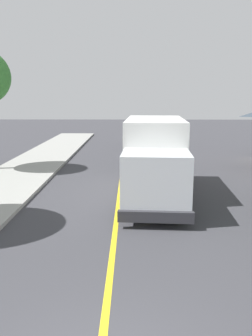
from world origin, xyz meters
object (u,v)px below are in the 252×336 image
at_px(parked_car_far, 145,130).
at_px(box_truck, 155,154).
at_px(parked_car_mid, 152,138).
at_px(parked_car_near, 151,152).

bearing_deg(parked_car_far, box_truck, -91.16).
bearing_deg(box_truck, parked_car_mid, 86.84).
height_order(parked_car_near, parked_car_far, same).
relative_size(box_truck, parked_car_far, 1.64).
bearing_deg(parked_car_mid, parked_car_far, 92.62).
distance_m(parked_car_near, parked_car_mid, 7.24).
relative_size(parked_car_mid, parked_car_far, 1.00).
bearing_deg(parked_car_far, parked_car_mid, -87.38).
bearing_deg(parked_car_near, parked_car_mid, 85.72).
relative_size(parked_car_near, parked_car_mid, 1.00).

